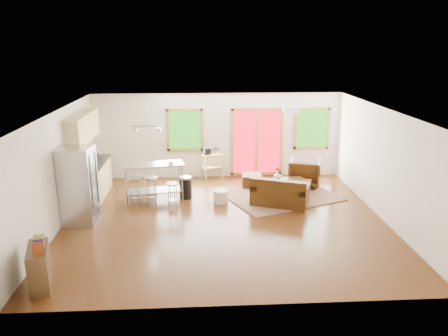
{
  "coord_description": "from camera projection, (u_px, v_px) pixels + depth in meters",
  "views": [
    {
      "loc": [
        -0.59,
        -9.59,
        4.08
      ],
      "look_at": [
        0.0,
        0.3,
        1.2
      ],
      "focal_mm": 35.0,
      "sensor_mm": 36.0,
      "label": 1
    }
  ],
  "objects": [
    {
      "name": "refrigerator",
      "position": [
        79.0,
        186.0,
        9.97
      ],
      "size": [
        0.78,
        0.74,
        1.81
      ],
      "rotation": [
        0.0,
        0.0,
        -0.06
      ],
      "color": "#B7BABC",
      "rests_on": "floor"
    },
    {
      "name": "coffee_table",
      "position": [
        288.0,
        182.0,
        12.02
      ],
      "size": [
        1.12,
        0.8,
        0.41
      ],
      "rotation": [
        0.0,
        0.0,
        0.2
      ],
      "color": "#362411",
      "rests_on": "floor"
    },
    {
      "name": "right_wall",
      "position": [
        385.0,
        165.0,
        10.22
      ],
      "size": [
        0.02,
        7.0,
        2.6
      ],
      "primitive_type": "cube",
      "color": "silver",
      "rests_on": "ground"
    },
    {
      "name": "french_doors",
      "position": [
        257.0,
        142.0,
        13.44
      ],
      "size": [
        1.6,
        0.05,
        2.1
      ],
      "color": "#A80816",
      "rests_on": "back_wall"
    },
    {
      "name": "floor",
      "position": [
        225.0,
        220.0,
        10.37
      ],
      "size": [
        7.5,
        7.0,
        0.02
      ],
      "primitive_type": "cube",
      "color": "#361C0A",
      "rests_on": "ground"
    },
    {
      "name": "island",
      "position": [
        154.0,
        175.0,
        11.5
      ],
      "size": [
        1.67,
        0.91,
        1.0
      ],
      "rotation": [
        0.0,
        0.0,
        0.18
      ],
      "color": "#B7BABC",
      "rests_on": "floor"
    },
    {
      "name": "book",
      "position": [
        303.0,
        176.0,
        11.91
      ],
      "size": [
        0.23,
        0.12,
        0.31
      ],
      "primitive_type": "imported",
      "rotation": [
        0.0,
        0.0,
        -0.4
      ],
      "color": "#68270C",
      "rests_on": "coffee_table"
    },
    {
      "name": "front_wall",
      "position": [
        239.0,
        231.0,
        6.64
      ],
      "size": [
        7.5,
        0.02,
        2.6
      ],
      "primitive_type": "cube",
      "color": "silver",
      "rests_on": "ground"
    },
    {
      "name": "ceiling_flush",
      "position": [
        291.0,
        109.0,
        10.33
      ],
      "size": [
        0.35,
        0.35,
        0.12
      ],
      "primitive_type": "cube",
      "color": "white",
      "rests_on": "ceiling"
    },
    {
      "name": "kitchen_cart",
      "position": [
        211.0,
        157.0,
        13.37
      ],
      "size": [
        0.75,
        0.62,
        0.98
      ],
      "rotation": [
        0.0,
        0.0,
        0.39
      ],
      "color": "tan",
      "rests_on": "floor"
    },
    {
      "name": "window_left",
      "position": [
        185.0,
        130.0,
        13.21
      ],
      "size": [
        1.1,
        0.05,
        1.3
      ],
      "color": "#1C5110",
      "rests_on": "back_wall"
    },
    {
      "name": "window_right",
      "position": [
        312.0,
        129.0,
        13.43
      ],
      "size": [
        1.1,
        0.05,
        1.3
      ],
      "color": "#1C5110",
      "rests_on": "back_wall"
    },
    {
      "name": "bar_stool_c",
      "position": [
        172.0,
        189.0,
        11.05
      ],
      "size": [
        0.37,
        0.37,
        0.64
      ],
      "rotation": [
        0.0,
        0.0,
        -0.28
      ],
      "color": "#B7BABC",
      "rests_on": "floor"
    },
    {
      "name": "trash_can",
      "position": [
        186.0,
        187.0,
        11.73
      ],
      "size": [
        0.42,
        0.42,
        0.6
      ],
      "rotation": [
        0.0,
        0.0,
        -0.35
      ],
      "color": "black",
      "rests_on": "floor"
    },
    {
      "name": "pendant_light",
      "position": [
        147.0,
        130.0,
        11.17
      ],
      "size": [
        0.8,
        0.18,
        0.79
      ],
      "color": "gray",
      "rests_on": "ceiling"
    },
    {
      "name": "pouf",
      "position": [
        221.0,
        196.0,
        11.45
      ],
      "size": [
        0.43,
        0.43,
        0.34
      ],
      "primitive_type": "cylinder",
      "rotation": [
        0.0,
        0.0,
        0.12
      ],
      "color": "beige",
      "rests_on": "floor"
    },
    {
      "name": "bookshelf",
      "position": [
        39.0,
        267.0,
        7.44
      ],
      "size": [
        0.53,
        0.88,
        0.97
      ],
      "rotation": [
        0.0,
        0.0,
        0.27
      ],
      "color": "#362411",
      "rests_on": "floor"
    },
    {
      "name": "back_wall",
      "position": [
        218.0,
        136.0,
        13.37
      ],
      "size": [
        7.5,
        0.02,
        2.6
      ],
      "primitive_type": "cube",
      "color": "silver",
      "rests_on": "ground"
    },
    {
      "name": "bar_stool_b",
      "position": [
        151.0,
        184.0,
        11.22
      ],
      "size": [
        0.4,
        0.4,
        0.73
      ],
      "rotation": [
        0.0,
        0.0,
        0.16
      ],
      "color": "#B7BABC",
      "rests_on": "floor"
    },
    {
      "name": "armchair",
      "position": [
        305.0,
        171.0,
        12.72
      ],
      "size": [
        1.08,
        1.04,
        0.89
      ],
      "primitive_type": "imported",
      "rotation": [
        0.0,
        0.0,
        2.82
      ],
      "color": "black",
      "rests_on": "floor"
    },
    {
      "name": "ottoman",
      "position": [
        252.0,
        181.0,
        12.71
      ],
      "size": [
        0.57,
        0.57,
        0.36
      ],
      "primitive_type": "cube",
      "rotation": [
        0.0,
        0.0,
        -0.04
      ],
      "color": "black",
      "rests_on": "floor"
    },
    {
      "name": "rug",
      "position": [
        281.0,
        195.0,
        11.97
      ],
      "size": [
        3.48,
        3.13,
        0.03
      ],
      "primitive_type": "cube",
      "rotation": [
        0.0,
        0.0,
        0.4
      ],
      "color": "#566441",
      "rests_on": "floor"
    },
    {
      "name": "bar_stool_a",
      "position": [
        134.0,
        185.0,
        11.12
      ],
      "size": [
        0.41,
        0.41,
        0.76
      ],
      "rotation": [
        0.0,
        0.0,
        -0.15
      ],
      "color": "#B7BABC",
      "rests_on": "floor"
    },
    {
      "name": "left_wall",
      "position": [
        58.0,
        170.0,
        9.79
      ],
      "size": [
        0.02,
        7.0,
        2.6
      ],
      "primitive_type": "cube",
      "color": "silver",
      "rests_on": "ground"
    },
    {
      "name": "cup",
      "position": [
        171.0,
        164.0,
        11.35
      ],
      "size": [
        0.16,
        0.15,
        0.13
      ],
      "primitive_type": "imported",
      "rotation": [
        0.0,
        0.0,
        -0.41
      ],
      "color": "white",
      "rests_on": "island"
    },
    {
      "name": "ceiling",
      "position": [
        225.0,
        111.0,
        9.64
      ],
      "size": [
        7.5,
        7.0,
        0.02
      ],
      "primitive_type": "cube",
      "color": "white",
      "rests_on": "ground"
    },
    {
      "name": "loveseat",
      "position": [
        280.0,
        194.0,
        11.24
      ],
      "size": [
        1.62,
        1.28,
        0.76
      ],
      "rotation": [
        0.0,
        0.0,
        -0.39
      ],
      "color": "black",
      "rests_on": "floor"
    },
    {
      "name": "cabinets",
      "position": [
        89.0,
        165.0,
        11.54
      ],
      "size": [
        0.64,
        2.24,
        2.3
      ],
      "color": "tan",
      "rests_on": "floor"
    },
    {
      "name": "vase",
      "position": [
        277.0,
        175.0,
        12.1
      ],
      "size": [
        0.25,
        0.26,
        0.34
      ],
      "rotation": [
        0.0,
        0.0,
        -0.3
      ],
      "color": "silver",
      "rests_on": "coffee_table"
    }
  ]
}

